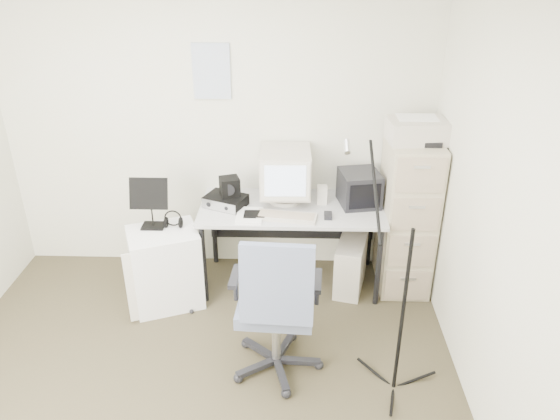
{
  "coord_description": "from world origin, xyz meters",
  "views": [
    {
      "loc": [
        0.66,
        -2.54,
        2.72
      ],
      "look_at": [
        0.55,
        0.95,
        0.95
      ],
      "focal_mm": 35.0,
      "sensor_mm": 36.0,
      "label": 1
    }
  ],
  "objects_px": {
    "filing_cabinet": "(407,215)",
    "side_cart": "(166,267)",
    "desk": "(291,245)",
    "office_chair": "(276,302)"
  },
  "relations": [
    {
      "from": "filing_cabinet",
      "to": "side_cart",
      "type": "xyz_separation_m",
      "value": [
        -1.96,
        -0.35,
        -0.32
      ]
    },
    {
      "from": "desk",
      "to": "filing_cabinet",
      "type": "bearing_deg",
      "value": 1.81
    },
    {
      "from": "filing_cabinet",
      "to": "desk",
      "type": "xyz_separation_m",
      "value": [
        -0.95,
        -0.03,
        -0.29
      ]
    },
    {
      "from": "desk",
      "to": "side_cart",
      "type": "bearing_deg",
      "value": -162.16
    },
    {
      "from": "office_chair",
      "to": "side_cart",
      "type": "bearing_deg",
      "value": 144.56
    },
    {
      "from": "filing_cabinet",
      "to": "desk",
      "type": "distance_m",
      "value": 0.99
    },
    {
      "from": "office_chair",
      "to": "desk",
      "type": "bearing_deg",
      "value": 88.63
    },
    {
      "from": "filing_cabinet",
      "to": "office_chair",
      "type": "relative_size",
      "value": 1.17
    },
    {
      "from": "side_cart",
      "to": "office_chair",
      "type": "bearing_deg",
      "value": -60.06
    },
    {
      "from": "filing_cabinet",
      "to": "side_cart",
      "type": "distance_m",
      "value": 2.01
    }
  ]
}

